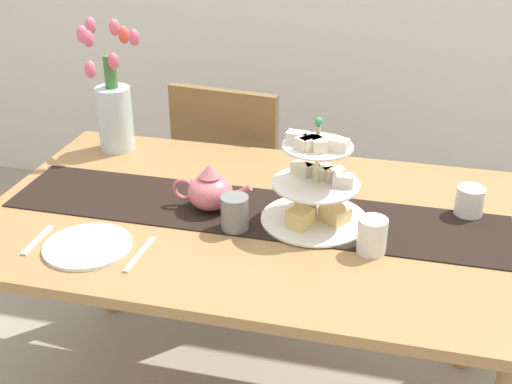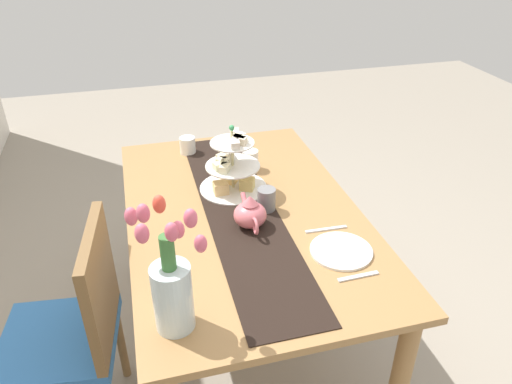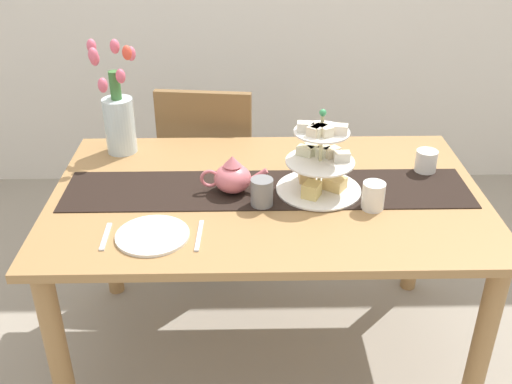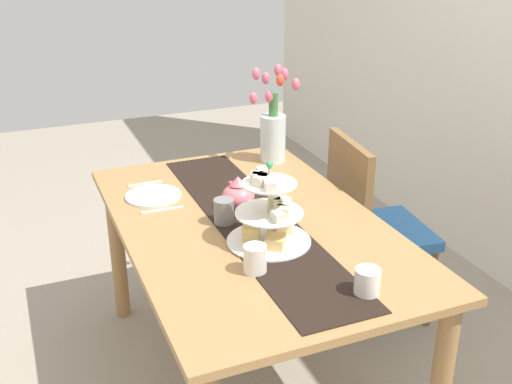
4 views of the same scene
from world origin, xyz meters
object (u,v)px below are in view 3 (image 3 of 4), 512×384
object	(u,v)px
tiered_cake_stand	(320,164)
fork_left	(106,236)
dinner_plate_left	(153,235)
chair_left	(210,165)
dining_table	(267,217)
mug_white_text	(373,196)
mug_grey	(262,192)
teapot	(232,177)
cream_jug	(426,161)
tulip_vase	(118,114)
knife_left	(199,235)

from	to	relation	value
tiered_cake_stand	fork_left	world-z (taller)	tiered_cake_stand
dinner_plate_left	chair_left	bearing A→B (deg)	82.83
dining_table	tiered_cake_stand	size ratio (longest dim) A/B	4.99
mug_white_text	mug_grey	bearing A→B (deg)	175.87
teapot	cream_jug	size ratio (longest dim) A/B	2.80
mug_white_text	dinner_plate_left	bearing A→B (deg)	-167.40
chair_left	fork_left	distance (m)	1.05
teapot	dinner_plate_left	distance (m)	0.38
teapot	dinner_plate_left	world-z (taller)	teapot
tiered_cake_stand	mug_grey	world-z (taller)	tiered_cake_stand
fork_left	mug_grey	xyz separation A→B (m)	(0.49, 0.19, 0.05)
cream_jug	mug_grey	size ratio (longest dim) A/B	0.89
tulip_vase	mug_grey	world-z (taller)	tulip_vase
mug_grey	tiered_cake_stand	bearing A→B (deg)	25.71
chair_left	mug_white_text	distance (m)	1.05
knife_left	mug_white_text	bearing A→B (deg)	15.66
dinner_plate_left	dining_table	bearing A→B (deg)	37.45
dining_table	cream_jug	xyz separation A→B (m)	(0.60, 0.14, 0.15)
dining_table	mug_white_text	distance (m)	0.40
chair_left	dining_table	bearing A→B (deg)	-70.76
knife_left	tulip_vase	bearing A→B (deg)	118.97
tulip_vase	dining_table	bearing A→B (deg)	-31.31
mug_grey	cream_jug	bearing A→B (deg)	21.09
teapot	mug_grey	bearing A→B (deg)	-43.45
tulip_vase	dinner_plate_left	distance (m)	0.68
dining_table	dinner_plate_left	world-z (taller)	dinner_plate_left
dinner_plate_left	mug_grey	size ratio (longest dim) A/B	2.42
dining_table	teapot	bearing A→B (deg)	180.00
tiered_cake_stand	mug_grey	xyz separation A→B (m)	(-0.20, -0.10, -0.05)
tiered_cake_stand	knife_left	bearing A→B (deg)	-144.80
chair_left	teapot	world-z (taller)	chair_left
chair_left	mug_grey	distance (m)	0.88
tulip_vase	chair_left	bearing A→B (deg)	47.15
tiered_cake_stand	teapot	size ratio (longest dim) A/B	1.28
dining_table	teapot	distance (m)	0.21
mug_white_text	cream_jug	bearing A→B (deg)	46.82
teapot	cream_jug	world-z (taller)	teapot
fork_left	mug_white_text	bearing A→B (deg)	10.53
tiered_cake_stand	mug_white_text	distance (m)	0.22
dining_table	mug_grey	size ratio (longest dim) A/B	15.97
tiered_cake_stand	tulip_vase	world-z (taller)	tulip_vase
dining_table	tulip_vase	world-z (taller)	tulip_vase
fork_left	mug_grey	distance (m)	0.53
tiered_cake_stand	dinner_plate_left	size ratio (longest dim) A/B	1.32
mug_grey	mug_white_text	size ratio (longest dim) A/B	1.00
chair_left	fork_left	xyz separation A→B (m)	(-0.27, -0.98, 0.25)
teapot	fork_left	world-z (taller)	teapot
fork_left	mug_white_text	distance (m)	0.88
chair_left	knife_left	xyz separation A→B (m)	(0.02, -0.98, 0.25)
chair_left	dinner_plate_left	world-z (taller)	chair_left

